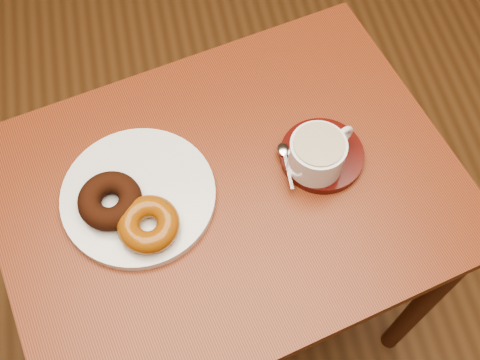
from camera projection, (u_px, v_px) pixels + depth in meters
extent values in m
cube|color=brown|center=(229.00, 191.00, 1.04)|extent=(0.89, 0.74, 0.03)
cylinder|color=#4C2615|center=(424.00, 302.00, 1.32)|extent=(0.04, 0.04, 0.70)
cylinder|color=#4C2615|center=(50.00, 229.00, 1.40)|extent=(0.04, 0.04, 0.70)
cylinder|color=#4C2615|center=(317.00, 126.00, 1.53)|extent=(0.04, 0.04, 0.70)
cylinder|color=silver|center=(138.00, 196.00, 1.01)|extent=(0.35, 0.35, 0.02)
torus|color=black|center=(110.00, 201.00, 0.97)|extent=(0.14, 0.14, 0.04)
torus|color=#914D0F|center=(148.00, 224.00, 0.95)|extent=(0.13, 0.13, 0.04)
cube|color=#453417|center=(167.00, 216.00, 0.94)|extent=(0.01, 0.00, 0.00)
cube|color=#453417|center=(163.00, 208.00, 0.95)|extent=(0.01, 0.01, 0.00)
cube|color=#453417|center=(155.00, 203.00, 0.95)|extent=(0.01, 0.01, 0.00)
cube|color=#453417|center=(144.00, 202.00, 0.95)|extent=(0.00, 0.01, 0.00)
cube|color=#453417|center=(135.00, 206.00, 0.95)|extent=(0.01, 0.01, 0.00)
cube|color=#453417|center=(128.00, 214.00, 0.94)|extent=(0.01, 0.01, 0.00)
cube|color=#453417|center=(127.00, 224.00, 0.94)|extent=(0.01, 0.00, 0.00)
cube|color=#453417|center=(131.00, 233.00, 0.93)|extent=(0.01, 0.01, 0.00)
cube|color=#453417|center=(139.00, 238.00, 0.93)|extent=(0.01, 0.01, 0.00)
cube|color=#453417|center=(150.00, 239.00, 0.92)|extent=(0.00, 0.01, 0.00)
cube|color=#453417|center=(160.00, 234.00, 0.93)|extent=(0.01, 0.01, 0.00)
cube|color=#453417|center=(166.00, 226.00, 0.93)|extent=(0.01, 0.01, 0.00)
cylinder|color=#3E0C08|center=(322.00, 155.00, 1.04)|extent=(0.18, 0.18, 0.02)
cylinder|color=silver|center=(317.00, 155.00, 1.00)|extent=(0.09, 0.09, 0.06)
cylinder|color=brown|center=(319.00, 144.00, 0.97)|extent=(0.08, 0.08, 0.00)
torus|color=silver|center=(342.00, 136.00, 1.01)|extent=(0.04, 0.03, 0.04)
ellipsoid|color=silver|center=(283.00, 149.00, 1.04)|extent=(0.02, 0.03, 0.01)
cube|color=silver|center=(288.00, 170.00, 1.02)|extent=(0.01, 0.07, 0.00)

